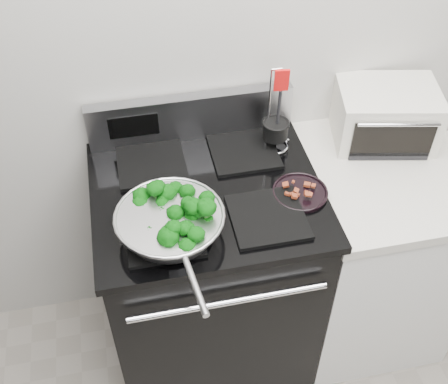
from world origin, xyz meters
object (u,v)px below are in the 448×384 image
object	(u,v)px
gas_range	(209,272)
skillet	(170,222)
toaster_oven	(385,115)
utensil_holder	(275,133)
bacon_plate	(300,190)

from	to	relation	value
gas_range	skillet	distance (m)	0.56
skillet	toaster_oven	world-z (taller)	toaster_oven
skillet	utensil_holder	distance (m)	0.56
bacon_plate	toaster_oven	size ratio (longest dim) A/B	0.46
utensil_holder	toaster_oven	xyz separation A→B (m)	(0.43, 0.01, 0.01)
utensil_holder	toaster_oven	bearing A→B (deg)	7.92
gas_range	toaster_oven	distance (m)	0.92
skillet	toaster_oven	bearing A→B (deg)	15.53
gas_range	utensil_holder	distance (m)	0.62
gas_range	toaster_oven	xyz separation A→B (m)	(0.72, 0.18, 0.54)
utensil_holder	toaster_oven	world-z (taller)	utensil_holder
toaster_oven	skillet	bearing A→B (deg)	-145.89
skillet	toaster_oven	xyz separation A→B (m)	(0.87, 0.36, 0.02)
skillet	bacon_plate	distance (m)	0.46
bacon_plate	utensil_holder	size ratio (longest dim) A/B	0.56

